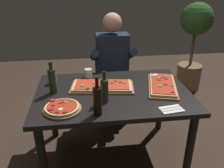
% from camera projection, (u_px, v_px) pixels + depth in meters
% --- Properties ---
extents(ground_plane, '(6.40, 6.40, 0.00)m').
position_uv_depth(ground_plane, '(113.00, 154.00, 2.46)').
color(ground_plane, '#38281E').
extents(dining_table, '(1.40, 0.96, 0.74)m').
position_uv_depth(dining_table, '(113.00, 100.00, 2.19)').
color(dining_table, black).
rests_on(dining_table, ground_plane).
extents(pizza_rectangular_front, '(0.62, 0.36, 0.05)m').
position_uv_depth(pizza_rectangular_front, '(102.00, 86.00, 2.20)').
color(pizza_rectangular_front, olive).
rests_on(pizza_rectangular_front, dining_table).
extents(pizza_rectangular_left, '(0.39, 0.58, 0.05)m').
position_uv_depth(pizza_rectangular_left, '(162.00, 85.00, 2.22)').
color(pizza_rectangular_left, olive).
rests_on(pizza_rectangular_left, dining_table).
extents(pizza_round_far, '(0.30, 0.30, 0.05)m').
position_uv_depth(pizza_round_far, '(62.00, 108.00, 1.83)').
color(pizza_round_far, brown).
rests_on(pizza_round_far, dining_table).
extents(wine_bottle_dark, '(0.07, 0.07, 0.29)m').
position_uv_depth(wine_bottle_dark, '(52.00, 80.00, 2.07)').
color(wine_bottle_dark, '#233819').
rests_on(wine_bottle_dark, dining_table).
extents(oil_bottle_amber, '(0.07, 0.07, 0.31)m').
position_uv_depth(oil_bottle_amber, '(97.00, 100.00, 1.74)').
color(oil_bottle_amber, black).
rests_on(oil_bottle_amber, dining_table).
extents(vinegar_bottle_green, '(0.07, 0.07, 0.27)m').
position_uv_depth(vinegar_bottle_green, '(104.00, 90.00, 1.92)').
color(vinegar_bottle_green, '#233819').
rests_on(vinegar_bottle_green, dining_table).
extents(tumbler_near_camera, '(0.08, 0.08, 0.09)m').
position_uv_depth(tumbler_near_camera, '(88.00, 74.00, 2.43)').
color(tumbler_near_camera, silver).
rests_on(tumbler_near_camera, dining_table).
extents(tumbler_far_side, '(0.07, 0.07, 0.10)m').
position_uv_depth(tumbler_far_side, '(53.00, 79.00, 2.29)').
color(tumbler_far_side, silver).
rests_on(tumbler_far_side, dining_table).
extents(napkin_cutlery_set, '(0.19, 0.14, 0.01)m').
position_uv_depth(napkin_cutlery_set, '(171.00, 109.00, 1.84)').
color(napkin_cutlery_set, white).
rests_on(napkin_cutlery_set, dining_table).
extents(diner_chair, '(0.44, 0.44, 0.87)m').
position_uv_depth(diner_chair, '(111.00, 79.00, 3.03)').
color(diner_chair, black).
rests_on(diner_chair, ground_plane).
extents(seated_diner, '(0.53, 0.41, 1.33)m').
position_uv_depth(seated_diner, '(113.00, 64.00, 2.82)').
color(seated_diner, '#23232D').
rests_on(seated_diner, ground_plane).
extents(potted_plant_corner, '(0.48, 0.48, 1.36)m').
position_uv_depth(potted_plant_corner, '(194.00, 40.00, 3.61)').
color(potted_plant_corner, '#846042').
rests_on(potted_plant_corner, ground_plane).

